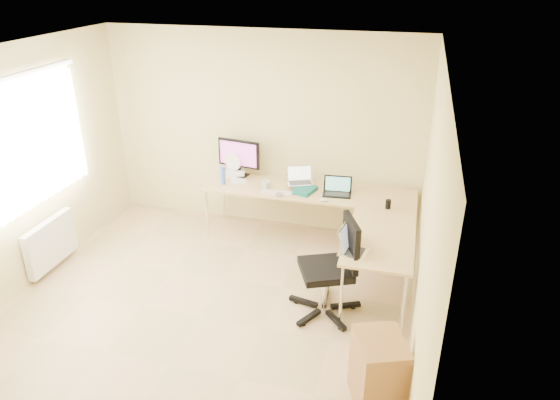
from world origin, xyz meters
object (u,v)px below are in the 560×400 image
(keyboard, at_px, (277,193))
(mug, at_px, (266,185))
(laptop_return, at_px, (354,243))
(cabinet, at_px, (379,372))
(office_chair, at_px, (325,271))
(laptop_center, at_px, (300,176))
(desk_return, at_px, (378,267))
(monitor, at_px, (239,158))
(desk_main, at_px, (308,215))
(laptop_black, at_px, (337,187))
(water_bottle, at_px, (223,175))
(desk_fan, at_px, (235,165))

(keyboard, relative_size, mug, 3.52)
(keyboard, xyz_separation_m, laptop_return, (1.10, -1.17, 0.10))
(keyboard, xyz_separation_m, cabinet, (1.48, -2.33, -0.38))
(laptop_return, bearing_deg, office_chair, 106.38)
(laptop_center, bearing_deg, desk_return, -64.91)
(monitor, xyz_separation_m, keyboard, (0.63, -0.42, -0.24))
(desk_return, xyz_separation_m, cabinet, (0.15, -1.56, -0.01))
(desk_main, xyz_separation_m, cabinet, (1.13, -2.56, -0.01))
(keyboard, bearing_deg, desk_main, 30.68)
(desk_main, bearing_deg, laptop_black, -10.89)
(keyboard, distance_m, laptop_return, 1.61)
(water_bottle, bearing_deg, office_chair, -39.47)
(desk_main, relative_size, water_bottle, 10.98)
(desk_return, distance_m, laptop_center, 1.60)
(desk_return, xyz_separation_m, water_bottle, (-2.08, 0.88, 0.49))
(monitor, relative_size, laptop_center, 1.79)
(keyboard, height_order, mug, mug)
(laptop_center, distance_m, keyboard, 0.38)
(monitor, distance_m, desk_fan, 0.13)
(keyboard, height_order, office_chair, office_chair)
(laptop_center, xyz_separation_m, laptop_black, (0.49, -0.11, -0.05))
(desk_main, distance_m, water_bottle, 1.21)
(desk_main, relative_size, keyboard, 6.78)
(cabinet, bearing_deg, mug, 102.40)
(monitor, relative_size, mug, 5.28)
(laptop_return, bearing_deg, laptop_black, 25.05)
(desk_return, bearing_deg, office_chair, -139.10)
(mug, bearing_deg, monitor, 145.67)
(desk_main, height_order, laptop_return, laptop_return)
(desk_return, height_order, desk_fan, desk_fan)
(keyboard, relative_size, water_bottle, 1.62)
(mug, bearing_deg, office_chair, -52.44)
(desk_return, height_order, office_chair, office_chair)
(desk_return, relative_size, desk_fan, 4.50)
(laptop_black, relative_size, desk_fan, 1.19)
(keyboard, distance_m, office_chair, 1.48)
(desk_main, height_order, office_chair, office_chair)
(laptop_return, relative_size, office_chair, 0.30)
(laptop_return, distance_m, cabinet, 1.31)
(office_chair, bearing_deg, keyboard, 100.83)
(monitor, bearing_deg, desk_main, -2.49)
(desk_return, height_order, laptop_return, laptop_return)
(keyboard, bearing_deg, mug, 145.88)
(desk_main, height_order, mug, mug)
(desk_main, distance_m, laptop_black, 0.60)
(desk_main, height_order, laptop_center, laptop_center)
(laptop_center, bearing_deg, keyboard, -153.08)
(water_bottle, xyz_separation_m, desk_fan, (0.05, 0.32, 0.02))
(keyboard, bearing_deg, monitor, 144.49)
(laptop_center, distance_m, office_chair, 1.63)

